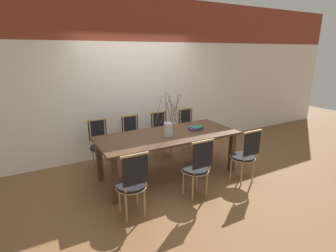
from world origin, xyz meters
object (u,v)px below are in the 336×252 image
object	(u,v)px
chair_far_center	(161,133)
book_stack	(196,128)
chair_near_center	(245,154)
dining_table	(168,139)
vase_centerpiece	(168,128)

from	to	relation	value
chair_far_center	book_stack	distance (m)	0.93
chair_near_center	book_stack	distance (m)	0.99
book_stack	dining_table	bearing A→B (deg)	-179.12
chair_near_center	chair_far_center	world-z (taller)	same
dining_table	book_stack	distance (m)	0.59
chair_far_center	vase_centerpiece	distance (m)	1.07
dining_table	vase_centerpiece	xyz separation A→B (m)	(-0.04, -0.08, 0.23)
vase_centerpiece	chair_near_center	bearing A→B (deg)	-36.75
vase_centerpiece	book_stack	size ratio (longest dim) A/B	2.97
chair_far_center	book_stack	size ratio (longest dim) A/B	3.74
vase_centerpiece	chair_far_center	bearing A→B (deg)	69.52
dining_table	chair_near_center	size ratio (longest dim) A/B	2.57
dining_table	vase_centerpiece	size ratio (longest dim) A/B	3.23
chair_near_center	vase_centerpiece	bearing A→B (deg)	143.25
dining_table	chair_far_center	xyz separation A→B (m)	(0.31, 0.85, -0.17)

